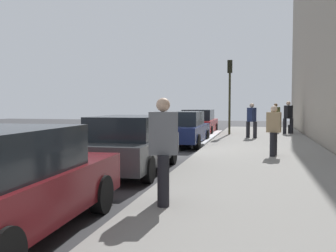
{
  "coord_description": "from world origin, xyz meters",
  "views": [
    {
      "loc": [
        -15.15,
        -3.06,
        1.82
      ],
      "look_at": [
        -0.8,
        0.28,
        0.99
      ],
      "focal_mm": 41.02,
      "sensor_mm": 36.0,
      "label": 1
    }
  ],
  "objects": [
    {
      "name": "ground_plane",
      "position": [
        0.0,
        0.0,
        0.0
      ],
      "size": [
        56.0,
        56.0,
        0.0
      ],
      "primitive_type": "plane",
      "color": "#333335"
    },
    {
      "name": "sidewalk",
      "position": [
        0.0,
        -3.3,
        0.07
      ],
      "size": [
        28.0,
        4.6,
        0.15
      ],
      "primitive_type": "cube",
      "color": "gray",
      "rests_on": "ground"
    },
    {
      "name": "lane_stripe_centre",
      "position": [
        0.0,
        3.2,
        0.0
      ],
      "size": [
        28.0,
        0.14,
        0.01
      ],
      "primitive_type": "cube",
      "color": "gold",
      "rests_on": "ground"
    },
    {
      "name": "snow_bank_curb",
      "position": [
        4.43,
        -0.7,
        0.11
      ],
      "size": [
        8.21,
        0.56,
        0.22
      ],
      "primitive_type": "cube",
      "color": "white",
      "rests_on": "ground"
    },
    {
      "name": "parked_car_maroon",
      "position": [
        -10.71,
        0.25,
        0.76
      ],
      "size": [
        4.47,
        2.03,
        1.51
      ],
      "color": "black",
      "rests_on": "ground"
    },
    {
      "name": "parked_car_charcoal",
      "position": [
        -5.4,
        0.25,
        0.76
      ],
      "size": [
        4.64,
        1.98,
        1.51
      ],
      "color": "black",
      "rests_on": "ground"
    },
    {
      "name": "parked_car_navy",
      "position": [
        1.25,
        0.1,
        0.76
      ],
      "size": [
        4.3,
        1.93,
        1.51
      ],
      "color": "black",
      "rests_on": "ground"
    },
    {
      "name": "parked_car_red",
      "position": [
        7.21,
        0.27,
        0.76
      ],
      "size": [
        4.6,
        1.94,
        1.51
      ],
      "color": "black",
      "rests_on": "ground"
    },
    {
      "name": "pedestrian_grey_coat",
      "position": [
        -8.96,
        -1.53,
        1.1
      ],
      "size": [
        0.57,
        0.54,
        1.78
      ],
      "color": "black",
      "rests_on": "sidewalk"
    },
    {
      "name": "pedestrian_tan_coat",
      "position": [
        -2.31,
        -3.59,
        1.02
      ],
      "size": [
        0.53,
        0.49,
        1.63
      ],
      "color": "black",
      "rests_on": "sidewalk"
    },
    {
      "name": "pedestrian_black_coat",
      "position": [
        7.68,
        -4.79,
        1.13
      ],
      "size": [
        0.58,
        0.58,
        1.85
      ],
      "color": "black",
      "rests_on": "sidewalk"
    },
    {
      "name": "pedestrian_olive_coat",
      "position": [
        8.95,
        -4.15,
        1.08
      ],
      "size": [
        0.54,
        0.54,
        1.74
      ],
      "color": "black",
      "rests_on": "sidewalk"
    },
    {
      "name": "pedestrian_navy_coat",
      "position": [
        4.4,
        -2.8,
        1.07
      ],
      "size": [
        0.55,
        0.54,
        1.73
      ],
      "color": "black",
      "rests_on": "sidewalk"
    },
    {
      "name": "traffic_light_pole",
      "position": [
        6.42,
        -1.56,
        2.95
      ],
      "size": [
        0.35,
        0.26,
        4.11
      ],
      "color": "#2D2D19",
      "rests_on": "sidewalk"
    },
    {
      "name": "rolling_suitcase",
      "position": [
        8.03,
        -4.94,
        0.4
      ],
      "size": [
        0.34,
        0.22,
        0.85
      ],
      "color": "black",
      "rests_on": "sidewalk"
    }
  ]
}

